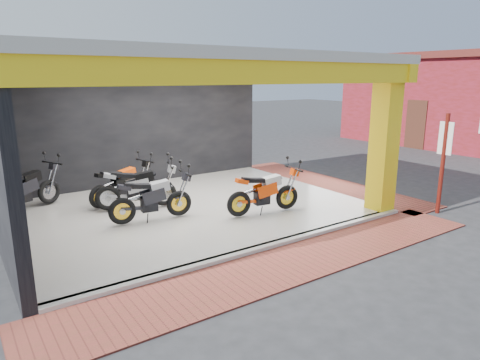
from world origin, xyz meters
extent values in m
plane|color=#2D2D30|center=(0.00, 0.00, 0.00)|extent=(80.00, 80.00, 0.00)
cube|color=white|center=(0.00, 2.00, 0.05)|extent=(8.00, 6.00, 0.10)
cube|color=beige|center=(0.00, 2.00, 3.60)|extent=(8.40, 6.40, 0.20)
cube|color=black|center=(0.00, 5.10, 1.75)|extent=(8.20, 0.20, 3.50)
cube|color=yellow|center=(3.75, -0.75, 1.75)|extent=(0.50, 0.50, 3.50)
cube|color=yellow|center=(0.00, -1.00, 3.30)|extent=(8.40, 0.30, 0.40)
cube|color=yellow|center=(4.00, 2.00, 3.30)|extent=(0.30, 6.40, 0.40)
cube|color=white|center=(0.00, -1.02, 0.05)|extent=(8.00, 0.20, 0.10)
cube|color=#973C31|center=(0.00, -1.80, 0.01)|extent=(9.00, 1.40, 0.03)
cube|color=#973C31|center=(4.80, 2.00, 0.01)|extent=(1.40, 7.00, 0.03)
cube|color=#3F1E14|center=(12.98, 4.50, 1.10)|extent=(0.06, 1.00, 2.20)
cylinder|color=#59130D|center=(4.87, -1.61, 1.20)|extent=(0.10, 0.10, 2.41)
cube|color=white|center=(4.87, -1.61, 1.83)|extent=(0.03, 0.34, 0.77)
camera|label=1|loc=(-4.71, -7.05, 3.23)|focal=32.00mm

